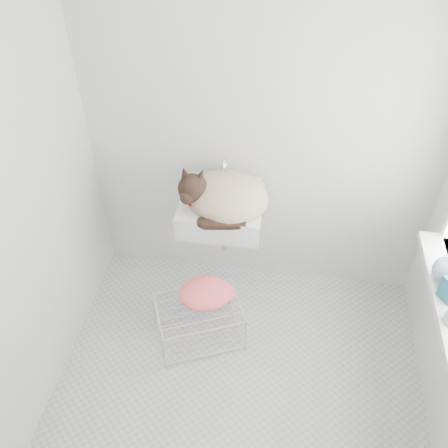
# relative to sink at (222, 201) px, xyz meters

# --- Properties ---
(floor) EXTENTS (2.20, 2.00, 0.02)m
(floor) POSITION_rel_sink_xyz_m (0.21, -0.74, -0.85)
(floor) COLOR #BBBEC0
(floor) RESTS_ON ground
(back_wall) EXTENTS (2.20, 0.02, 2.50)m
(back_wall) POSITION_rel_sink_xyz_m (0.21, 0.26, 0.40)
(back_wall) COLOR silver
(back_wall) RESTS_ON ground
(left_wall) EXTENTS (0.02, 2.00, 2.50)m
(left_wall) POSITION_rel_sink_xyz_m (-0.89, -0.74, 0.40)
(left_wall) COLOR silver
(left_wall) RESTS_ON ground
(windowsill) EXTENTS (0.16, 0.88, 0.04)m
(windowsill) POSITION_rel_sink_xyz_m (1.22, -0.54, -0.02)
(windowsill) COLOR white
(windowsill) RESTS_ON right_wall
(sink) EXTENTS (0.50, 0.43, 0.20)m
(sink) POSITION_rel_sink_xyz_m (0.00, 0.00, 0.00)
(sink) COLOR white
(sink) RESTS_ON back_wall
(faucet) EXTENTS (0.18, 0.13, 0.18)m
(faucet) POSITION_rel_sink_xyz_m (0.00, 0.18, 0.14)
(faucet) COLOR silver
(faucet) RESTS_ON sink
(cat) EXTENTS (0.54, 0.46, 0.32)m
(cat) POSITION_rel_sink_xyz_m (0.01, -0.02, 0.04)
(cat) COLOR #CCB38A
(cat) RESTS_ON sink
(wire_rack) EXTENTS (0.61, 0.53, 0.31)m
(wire_rack) POSITION_rel_sink_xyz_m (-0.09, -0.39, -0.70)
(wire_rack) COLOR silver
(wire_rack) RESTS_ON floor
(towel) EXTENTS (0.37, 0.30, 0.13)m
(towel) POSITION_rel_sink_xyz_m (-0.05, -0.34, -0.51)
(towel) COLOR orange
(towel) RESTS_ON wire_rack
(bottle_b) EXTENTS (0.13, 0.13, 0.20)m
(bottle_b) POSITION_rel_sink_xyz_m (1.21, -0.57, 0.00)
(bottle_b) COLOR #246276
(bottle_b) RESTS_ON windowsill
(bottle_c) EXTENTS (0.20, 0.20, 0.19)m
(bottle_c) POSITION_rel_sink_xyz_m (1.21, -0.45, 0.00)
(bottle_c) COLOR #AABBD9
(bottle_c) RESTS_ON windowsill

